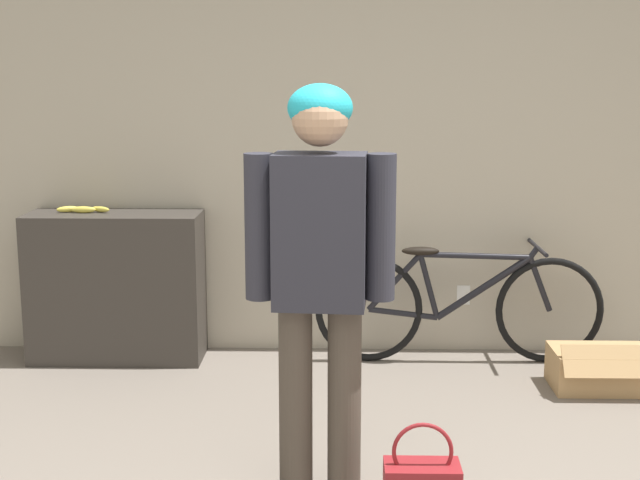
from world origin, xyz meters
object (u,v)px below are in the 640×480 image
at_px(bicycle, 459,305).
at_px(cardboard_box, 600,369).
at_px(person, 320,255).
at_px(banana, 83,209).

bearing_deg(bicycle, cardboard_box, -31.29).
height_order(person, bicycle, person).
relative_size(person, banana, 5.07).
bearing_deg(bicycle, person, -114.43).
distance_m(person, banana, 2.27).
distance_m(person, cardboard_box, 2.16).
bearing_deg(banana, bicycle, -1.11).
height_order(person, cardboard_box, person).
xyz_separation_m(bicycle, banana, (-2.22, 0.04, 0.56)).
distance_m(person, bicycle, 2.00).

